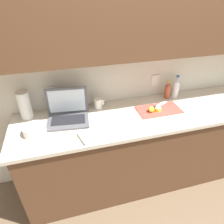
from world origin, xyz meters
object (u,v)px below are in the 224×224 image
Objects in this scene: laptop at (68,113)px; lemon_whole_beside at (151,109)px; lemon_half_cut at (158,109)px; measuring_cup at (98,103)px; bottle_green_soda at (176,87)px; paper_towel_roll at (25,105)px; knife at (155,107)px; bottle_oil_tall at (168,90)px; cutting_board at (159,110)px; bowl_white at (35,130)px.

laptop reaches higher than lemon_whole_beside.
measuring_cup is at bearing 159.32° from lemon_half_cut.
paper_towel_roll reaches higher than bottle_green_soda.
lemon_whole_beside is at bearing -163.29° from knife.
paper_towel_roll reaches higher than lemon_half_cut.
laptop is 1.18m from bottle_green_soda.
bottle_oil_tall is at bearing 38.88° from lemon_whole_beside.
knife is at bearing -142.41° from bottle_oil_tall.
cutting_board is 4.02× the size of measuring_cup.
bottle_green_soda reaches higher than cutting_board.
bottle_oil_tall reaches higher than lemon_whole_beside.
lemon_half_cut is at bearing -133.97° from bottle_oil_tall.
lemon_whole_beside is at bearing -24.59° from measuring_cup.
laptop is at bearing 172.03° from lemon_whole_beside.
measuring_cup is at bearing 23.37° from bowl_white.
cutting_board is 7.08× the size of lemon_half_cut.
laptop is 1.59× the size of bottle_green_soda.
bottle_green_soda is 0.96× the size of paper_towel_roll.
measuring_cup is 0.65m from bowl_white.
lemon_half_cut is 0.24× the size of bottle_green_soda.
knife is (-0.03, 0.04, 0.01)m from cutting_board.
lemon_whole_beside is 0.31× the size of bowl_white.
bottle_green_soda is at bearing 12.29° from laptop.
lemon_half_cut is at bearing -105.29° from knife.
measuring_cup reaches higher than lemon_whole_beside.
lemon_half_cut is 0.57× the size of measuring_cup.
lemon_whole_beside is 0.22× the size of paper_towel_roll.
measuring_cup is (-0.48, 0.22, 0.02)m from lemon_whole_beside.
knife is 0.29m from bottle_oil_tall.
cutting_board is 0.05m from knife.
bottle_oil_tall is (-0.10, -0.00, -0.02)m from bottle_green_soda.
measuring_cup is at bearing 26.14° from laptop.
measuring_cup is (-0.77, -0.01, -0.04)m from bottle_oil_tall.
lemon_whole_beside is 1.07m from bowl_white.
bottle_oil_tall reaches higher than cutting_board.
bottle_green_soda is at bearing 1.95° from knife.
knife is at bearing -16.32° from measuring_cup.
knife is 2.52× the size of measuring_cup.
measuring_cup is at bearing -1.57° from paper_towel_roll.
laptop is at bearing 174.37° from cutting_board.
paper_towel_roll reaches higher than measuring_cup.
lemon_whole_beside is (-0.09, -0.02, 0.03)m from cutting_board.
lemon_half_cut is (0.01, -0.05, 0.01)m from knife.
paper_towel_roll is at bearing 170.23° from cutting_board.
paper_towel_roll is (-1.54, 0.01, 0.02)m from bottle_green_soda.
laptop reaches higher than cutting_board.
paper_towel_roll is at bearing 106.44° from bowl_white.
bottle_green_soda reaches higher than lemon_whole_beside.
bottle_green_soda reaches higher than measuring_cup.
bowl_white is 0.30m from paper_towel_roll.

